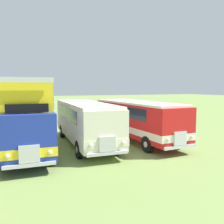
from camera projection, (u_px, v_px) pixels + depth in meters
name	position (u px, v px, depth m)	size (l,w,h in m)	color
ground_plane	(26.00, 150.00, 15.88)	(200.00, 200.00, 0.00)	#7A934C
bus_third_in_row	(25.00, 114.00, 15.61)	(2.98, 10.44, 4.52)	#1E339E
bus_fourth_in_row	(85.00, 120.00, 17.28)	(3.06, 9.91, 2.99)	silver
bus_fifth_in_row	(136.00, 118.00, 18.56)	(2.91, 9.95, 2.99)	red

